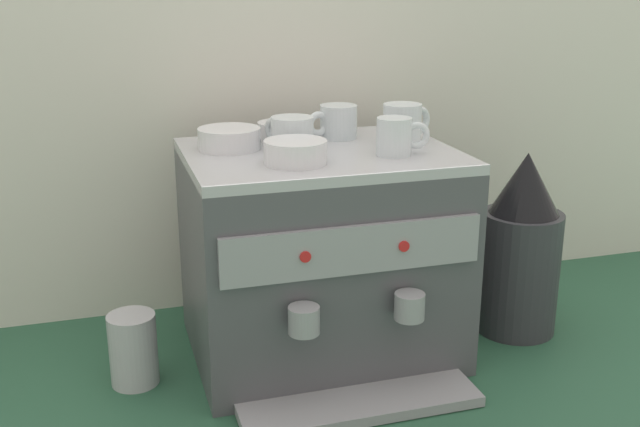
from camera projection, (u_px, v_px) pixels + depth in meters
ground_plane at (320, 348)px, 1.62m from camera, size 4.00×4.00×0.00m
tiled_backsplash_wall at (281, 85)px, 1.75m from camera, size 2.80×0.03×1.04m
espresso_machine at (321, 255)px, 1.56m from camera, size 0.53×0.52×0.43m
ceramic_cup_0 at (337, 122)px, 1.59m from camera, size 0.12×0.08×0.07m
ceramic_cup_1 at (396, 136)px, 1.45m from camera, size 0.11×0.07×0.07m
ceramic_cup_2 at (404, 124)px, 1.54m from camera, size 0.12×0.08×0.08m
ceramic_cup_3 at (291, 133)px, 1.50m from camera, size 0.09×0.11×0.06m
ceramic_bowl_0 at (296, 152)px, 1.39m from camera, size 0.12×0.12×0.04m
ceramic_bowl_1 at (229, 139)px, 1.50m from camera, size 0.12×0.12×0.04m
ceramic_bowl_2 at (280, 131)px, 1.59m from camera, size 0.09×0.09×0.04m
coffee_grinder at (520, 249)px, 1.66m from camera, size 0.17×0.17×0.41m
milk_pitcher at (133, 349)px, 1.47m from camera, size 0.09×0.09×0.14m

